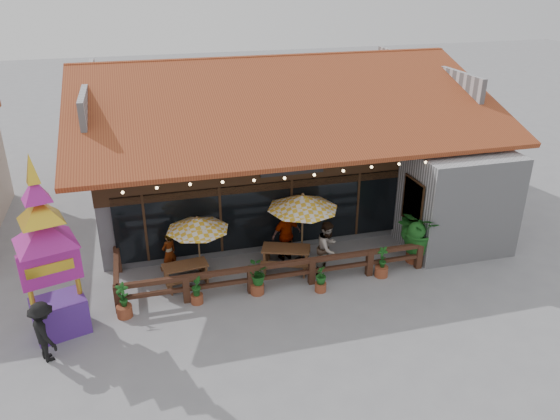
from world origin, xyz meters
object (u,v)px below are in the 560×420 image
object	(u,v)px
umbrella_right	(303,202)
picnic_table_right	(286,254)
thai_sign_tower	(45,237)
umbrella_left	(197,224)
tropical_plant	(418,229)
pedestrian	(44,332)
picnic_table_left	(185,271)

from	to	relation	value
umbrella_right	picnic_table_right	xyz separation A→B (m)	(-0.65, -0.29, -1.72)
thai_sign_tower	umbrella_left	bearing A→B (deg)	25.27
tropical_plant	picnic_table_right	bearing A→B (deg)	170.41
thai_sign_tower	pedestrian	distance (m)	2.44
tropical_plant	umbrella_right	bearing A→B (deg)	164.69
picnic_table_left	tropical_plant	world-z (taller)	tropical_plant
umbrella_right	thai_sign_tower	bearing A→B (deg)	-165.34
tropical_plant	pedestrian	size ratio (longest dim) A/B	1.29
picnic_table_left	thai_sign_tower	world-z (taller)	thai_sign_tower
umbrella_right	picnic_table_right	size ratio (longest dim) A/B	1.30
umbrella_right	pedestrian	world-z (taller)	umbrella_right
umbrella_left	picnic_table_left	size ratio (longest dim) A/B	1.50
umbrella_left	picnic_table_left	distance (m)	1.56
picnic_table_left	tropical_plant	size ratio (longest dim) A/B	0.70
picnic_table_left	thai_sign_tower	distance (m)	4.72
picnic_table_right	tropical_plant	bearing A→B (deg)	-9.59
picnic_table_right	umbrella_left	bearing A→B (deg)	175.23
tropical_plant	pedestrian	bearing A→B (deg)	-169.67
umbrella_left	thai_sign_tower	bearing A→B (deg)	-154.73
picnic_table_right	pedestrian	xyz separation A→B (m)	(-7.25, -2.87, 0.34)
picnic_table_left	pedestrian	bearing A→B (deg)	-144.22
umbrella_right	tropical_plant	world-z (taller)	umbrella_right
pedestrian	umbrella_left	bearing A→B (deg)	-82.49
tropical_plant	pedestrian	distance (m)	11.87
umbrella_left	thai_sign_tower	xyz separation A→B (m)	(-4.15, -1.96, 1.09)
umbrella_left	pedestrian	size ratio (longest dim) A/B	1.35
picnic_table_left	umbrella_right	bearing A→B (deg)	5.25
umbrella_right	tropical_plant	bearing A→B (deg)	-15.31
umbrella_left	picnic_table_left	xyz separation A→B (m)	(-0.52, -0.32, -1.44)
umbrella_right	picnic_table_right	distance (m)	1.86
thai_sign_tower	pedestrian	bearing A→B (deg)	-101.71
umbrella_right	thai_sign_tower	size ratio (longest dim) A/B	0.45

